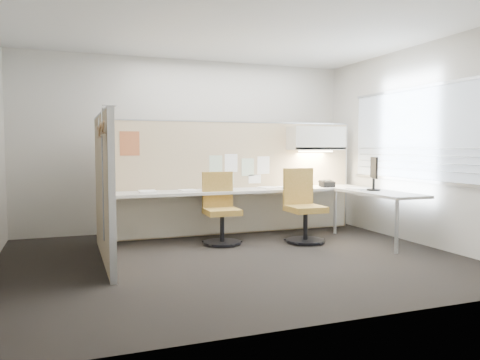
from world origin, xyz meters
name	(u,v)px	position (x,y,z in m)	size (l,w,h in m)	color
floor	(235,259)	(0.00, 0.00, -0.01)	(5.50, 4.50, 0.01)	black
ceiling	(235,26)	(0.00, 0.00, 2.80)	(5.50, 4.50, 0.01)	white
wall_back	(189,145)	(0.00, 2.25, 1.40)	(5.50, 0.02, 2.80)	beige
wall_front	(335,143)	(0.00, -2.25, 1.40)	(5.50, 0.02, 2.80)	beige
wall_right	(418,145)	(2.75, 0.00, 1.40)	(0.02, 4.50, 2.80)	beige
window_pane	(417,134)	(2.73, 0.00, 1.55)	(0.01, 2.80, 1.30)	#A8B5C3
partition_back	(233,178)	(0.55, 1.60, 0.88)	(4.10, 0.06, 1.75)	#C5AD88
partition_left	(104,188)	(-1.50, 0.50, 0.88)	(0.06, 2.20, 1.75)	#C5AD88
desk	(268,198)	(0.93, 1.13, 0.60)	(4.00, 2.07, 0.73)	beige
overhead_bin	(316,138)	(1.90, 1.39, 1.51)	(0.90, 0.36, 0.38)	beige
task_light_strip	(316,151)	(1.90, 1.39, 1.30)	(0.60, 0.06, 0.02)	#FFEABF
pinned_papers	(239,168)	(0.63, 1.57, 1.03)	(1.01, 0.00, 0.47)	#8CBF8C
poster	(130,143)	(-1.05, 1.57, 1.42)	(0.28, 0.00, 0.35)	orange
chair_left	(221,211)	(0.12, 0.92, 0.47)	(0.53, 0.53, 1.00)	black
chair_right	(303,208)	(1.27, 0.63, 0.49)	(0.55, 0.55, 1.04)	black
monitor	(374,171)	(2.30, 0.39, 1.01)	(0.23, 0.43, 0.49)	black
phone	(327,184)	(1.98, 1.17, 0.78)	(0.21, 0.21, 0.12)	black
stapler	(307,185)	(1.73, 1.35, 0.76)	(0.14, 0.04, 0.05)	black
tape_dispenser	(306,185)	(1.70, 1.33, 0.76)	(0.10, 0.06, 0.06)	black
coat_hook	(101,142)	(-1.58, -0.47, 1.42)	(0.18, 0.45, 1.35)	silver
paper_stack_0	(147,192)	(-0.86, 1.22, 0.75)	(0.23, 0.30, 0.03)	white
paper_stack_1	(188,190)	(-0.26, 1.29, 0.74)	(0.23, 0.30, 0.02)	white
paper_stack_2	(268,188)	(1.03, 1.33, 0.74)	(0.23, 0.30, 0.02)	white
paper_stack_3	(285,187)	(1.28, 1.24, 0.74)	(0.23, 0.30, 0.02)	white
paper_stack_4	(358,189)	(2.21, 0.66, 0.74)	(0.23, 0.30, 0.02)	white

